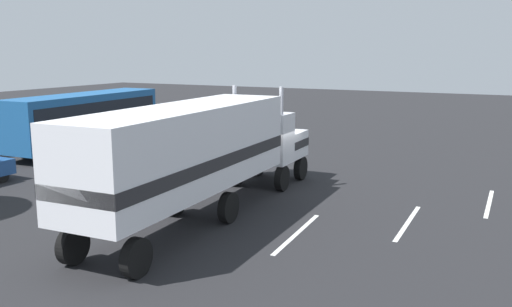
{
  "coord_description": "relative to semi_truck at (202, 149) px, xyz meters",
  "views": [
    {
      "loc": [
        -21.72,
        -10.2,
        5.98
      ],
      "look_at": [
        -1.0,
        0.39,
        1.6
      ],
      "focal_mm": 38.52,
      "sensor_mm": 36.0,
      "label": 1
    }
  ],
  "objects": [
    {
      "name": "lane_stripe_near",
      "position": [
        -0.07,
        -3.73,
        -2.52
      ],
      "size": [
        4.4,
        0.42,
        0.01
      ],
      "primitive_type": "cube",
      "rotation": [
        0.0,
        0.0,
        0.06
      ],
      "color": "silver",
      "rests_on": "ground_plane"
    },
    {
      "name": "lane_stripe_far",
      "position": [
        6.75,
        -9.11,
        -2.52
      ],
      "size": [
        4.4,
        0.26,
        0.01
      ],
      "primitive_type": "cube",
      "rotation": [
        0.0,
        0.0,
        0.02
      ],
      "color": "silver",
      "rests_on": "ground_plane"
    },
    {
      "name": "semi_truck",
      "position": [
        0.0,
        0.0,
        0.0
      ],
      "size": [
        14.26,
        3.39,
        4.5
      ],
      "color": "white",
      "rests_on": "ground_plane"
    },
    {
      "name": "person_bystander",
      "position": [
        0.14,
        2.67,
        -1.63
      ],
      "size": [
        0.34,
        0.46,
        1.63
      ],
      "color": "black",
      "rests_on": "ground_plane"
    },
    {
      "name": "lane_stripe_mid",
      "position": [
        2.77,
        -6.76,
        -2.52
      ],
      "size": [
        4.4,
        0.27,
        0.01
      ],
      "primitive_type": "cube",
      "rotation": [
        0.0,
        0.0,
        0.02
      ],
      "color": "silver",
      "rests_on": "ground_plane"
    },
    {
      "name": "parked_bus",
      "position": [
        8.66,
        13.92,
        -0.46
      ],
      "size": [
        11.09,
        2.96,
        3.4
      ],
      "color": "#1E5999",
      "rests_on": "ground_plane"
    },
    {
      "name": "ground_plane",
      "position": [
        5.53,
        -0.23,
        -2.52
      ],
      "size": [
        120.0,
        120.0,
        0.0
      ],
      "primitive_type": "plane",
      "color": "#232326"
    }
  ]
}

